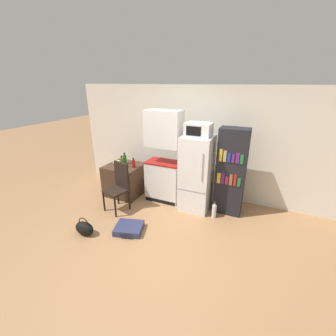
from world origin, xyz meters
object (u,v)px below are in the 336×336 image
microwave (199,130)px  kitchen_hutch (164,160)px  bottle_green_tall (125,159)px  bowl (117,162)px  refrigerator (197,174)px  side_table (125,179)px  bottle_ketchup_red (134,164)px  bottle_olive_oil (122,162)px  suitcase_large_flat (129,228)px  handbag (84,228)px  water_bottle_front (214,211)px  bookshelf (231,172)px  chair (119,183)px

microwave → kitchen_hutch: bearing=174.3°
bottle_green_tall → bowl: bearing=-167.0°
kitchen_hutch → refrigerator: bearing=-5.6°
side_table → microwave: (1.71, 0.07, 1.31)m
side_table → bottle_ketchup_red: 0.54m
bottle_olive_oil → kitchen_hutch: bearing=16.7°
bottle_ketchup_red → suitcase_large_flat: (0.60, -1.17, -0.75)m
bottle_ketchup_red → handbag: 1.71m
suitcase_large_flat → handbag: handbag is taller
bottle_ketchup_red → suitcase_large_flat: bottle_ketchup_red is taller
microwave → bottle_green_tall: microwave is taller
bottle_olive_oil → bowl: 0.35m
refrigerator → kitchen_hutch: bearing=174.4°
side_table → bottle_olive_oil: 0.49m
side_table → kitchen_hutch: (0.95, 0.15, 0.57)m
kitchen_hutch → water_bottle_front: 1.48m
bottle_green_tall → microwave: bearing=-1.0°
refrigerator → bottle_ketchup_red: (-1.42, -0.11, 0.04)m
bottle_olive_oil → handbag: 1.65m
bookshelf → suitcase_large_flat: bearing=-136.2°
microwave → chair: (-1.41, -0.68, -1.09)m
microwave → bottle_ketchup_red: (-1.42, -0.11, -0.86)m
bottle_olive_oil → water_bottle_front: 2.23m
bowl → handbag: 1.83m
kitchen_hutch → bottle_green_tall: bearing=-177.3°
side_table → bowl: size_ratio=4.82×
bottle_ketchup_red → chair: (0.01, -0.57, -0.24)m
bowl → side_table: bearing=-12.9°
side_table → water_bottle_front: 2.18m
handbag → bottle_olive_oil: bearing=97.6°
refrigerator → bottle_ketchup_red: bearing=-175.6°
microwave → suitcase_large_flat: 2.21m
microwave → handbag: bearing=-131.3°
bottle_olive_oil → handbag: size_ratio=0.74×
side_table → suitcase_large_flat: 1.53m
suitcase_large_flat → bookshelf: bearing=26.8°
chair → bottle_olive_oil: bearing=131.8°
bowl → refrigerator: bearing=0.6°
bottle_olive_oil → suitcase_large_flat: size_ratio=0.46×
bookshelf → side_table: bearing=-175.1°
suitcase_large_flat → handbag: size_ratio=1.59×
bottle_olive_oil → handbag: bearing=-82.4°
bottle_ketchup_red → bottle_olive_oil: bearing=-160.1°
refrigerator → handbag: 2.32m
refrigerator → side_table: bearing=-177.5°
bottle_ketchup_red → handbag: bearing=-91.7°
side_table → handbag: size_ratio=2.20×
handbag → bottle_ketchup_red: bearing=88.3°
kitchen_hutch → water_bottle_front: size_ratio=5.78×
side_table → handbag: (0.24, -1.60, -0.23)m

